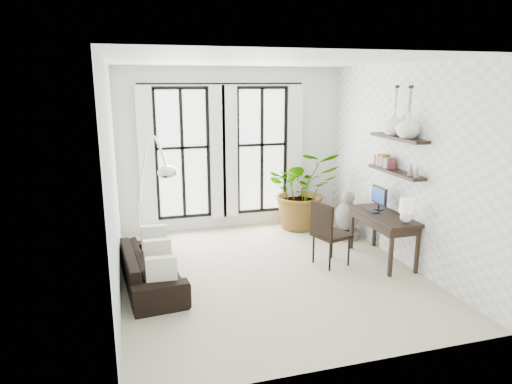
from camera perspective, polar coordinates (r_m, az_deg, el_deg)
name	(u,v)px	position (r m, az deg, el deg)	size (l,w,h in m)	color
floor	(270,273)	(7.25, 1.77, -10.09)	(5.00, 5.00, 0.00)	#B5AA90
ceiling	(272,61)	(6.64, 1.99, 16.07)	(5.00, 5.00, 0.00)	white
wall_left	(112,182)	(6.45, -17.51, 1.21)	(5.00, 5.00, 0.00)	#A8BBAF
wall_right	(403,165)	(7.75, 17.94, 3.19)	(5.00, 5.00, 0.00)	white
wall_back	(232,149)	(9.14, -2.97, 5.35)	(4.50, 4.50, 0.00)	white
windows	(223,152)	(9.04, -4.10, 4.98)	(3.26, 0.13, 2.65)	white
wall_shelves	(395,158)	(7.67, 17.02, 4.13)	(0.25, 1.30, 0.60)	black
sofa	(151,268)	(6.90, -12.93, -9.22)	(1.90, 0.74, 0.55)	black
throw_pillows	(158,253)	(6.83, -12.19, -7.43)	(0.40, 1.52, 0.40)	silver
plant	(302,189)	(9.23, 5.79, 0.34)	(1.45, 1.25, 1.61)	#2D7228
desk	(385,219)	(7.73, 15.83, -3.21)	(0.58, 1.36, 1.19)	black
desk_chair	(327,230)	(7.41, 8.90, -4.72)	(0.63, 0.63, 1.06)	black
arc_lamp	(151,168)	(6.98, -12.94, 3.00)	(0.71, 1.19, 2.17)	silver
buddha	(347,218)	(8.84, 11.29, -3.26)	(0.51, 0.51, 0.92)	gray
vase_a	(409,126)	(7.37, 18.53, 7.87)	(0.37, 0.37, 0.38)	white
vase_b	(394,123)	(7.70, 16.85, 8.22)	(0.37, 0.37, 0.38)	white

